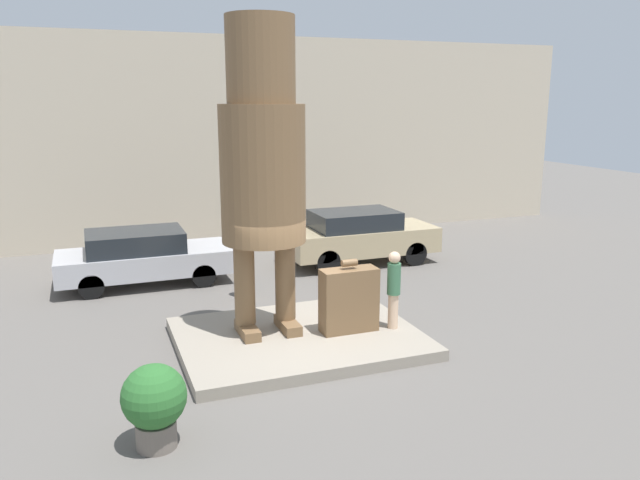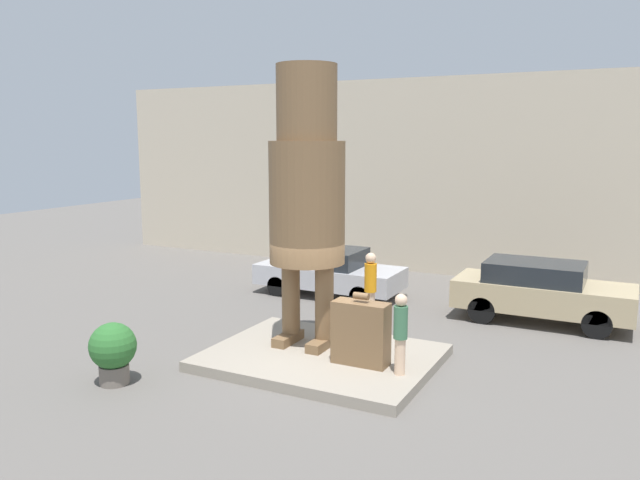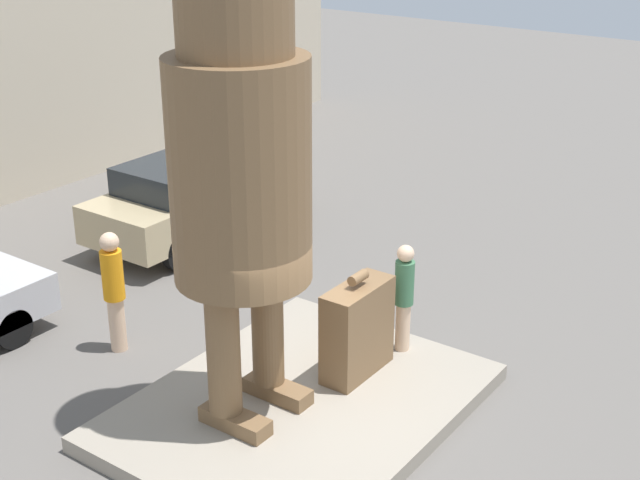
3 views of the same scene
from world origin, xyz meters
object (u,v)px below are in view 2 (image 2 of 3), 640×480
object	(u,v)px
parked_car_tan	(541,290)
worker_hivis	(370,285)
tourist	(400,331)
parked_car_silver	(328,270)
giant_suitcase	(361,333)
statue_figure	(307,185)
planter_pot	(113,350)

from	to	relation	value
parked_car_tan	worker_hivis	xyz separation A→B (m)	(-3.89, -2.08, 0.17)
tourist	parked_car_silver	size ratio (longest dim) A/B	0.36
giant_suitcase	parked_car_tan	xyz separation A→B (m)	(2.69, 5.47, -0.02)
tourist	worker_hivis	distance (m)	4.14
statue_figure	parked_car_tan	bearing A→B (deg)	48.87
tourist	parked_car_silver	world-z (taller)	tourist
statue_figure	planter_pot	bearing A→B (deg)	-127.72
parked_car_tan	parked_car_silver	bearing A→B (deg)	179.49
giant_suitcase	tourist	xyz separation A→B (m)	(0.90, -0.18, 0.23)
giant_suitcase	worker_hivis	size ratio (longest dim) A/B	0.80
tourist	planter_pot	distance (m)	5.57
giant_suitcase	statue_figure	bearing A→B (deg)	158.49
statue_figure	parked_car_silver	distance (m)	6.07
tourist	parked_car_tan	size ratio (longest dim) A/B	0.36
tourist	planter_pot	bearing A→B (deg)	-153.55
parked_car_silver	planter_pot	size ratio (longest dim) A/B	3.61
statue_figure	tourist	bearing A→B (deg)	-17.83
giant_suitcase	parked_car_silver	bearing A→B (deg)	122.26
parked_car_silver	parked_car_tan	distance (m)	6.18
parked_car_silver	worker_hivis	size ratio (longest dim) A/B	2.39
worker_hivis	planter_pot	bearing A→B (deg)	-115.44
parked_car_tan	worker_hivis	size ratio (longest dim) A/B	2.38
giant_suitcase	worker_hivis	distance (m)	3.60
giant_suitcase	parked_car_silver	distance (m)	6.53
tourist	worker_hivis	world-z (taller)	worker_hivis
statue_figure	planter_pot	xyz separation A→B (m)	(-2.52, -3.26, -3.06)
statue_figure	tourist	size ratio (longest dim) A/B	3.78
planter_pot	worker_hivis	size ratio (longest dim) A/B	0.66
statue_figure	parked_car_tan	world-z (taller)	statue_figure
statue_figure	worker_hivis	bearing A→B (deg)	82.81
tourist	parked_car_tan	distance (m)	5.93
statue_figure	parked_car_tan	xyz separation A→B (m)	(4.24, 4.86, -2.90)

